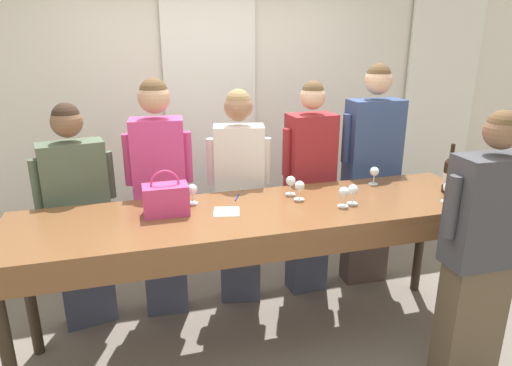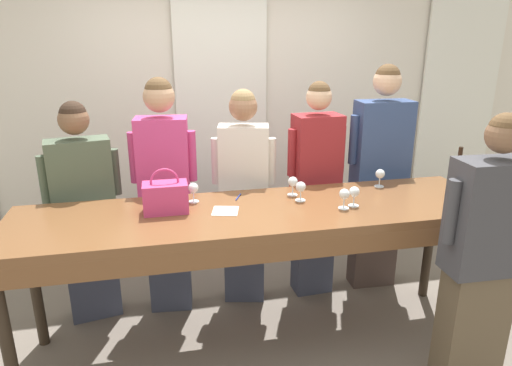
{
  "view_description": "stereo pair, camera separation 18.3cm",
  "coord_description": "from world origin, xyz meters",
  "px_view_note": "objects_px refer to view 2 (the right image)",
  "views": [
    {
      "loc": [
        -0.76,
        -2.58,
        2.07
      ],
      "look_at": [
        0.0,
        0.08,
        1.15
      ],
      "focal_mm": 32.0,
      "sensor_mm": 36.0,
      "label": 1
    },
    {
      "loc": [
        -0.58,
        -2.62,
        2.07
      ],
      "look_at": [
        0.0,
        0.08,
        1.15
      ],
      "focal_mm": 32.0,
      "sensor_mm": 36.0,
      "label": 2
    }
  ],
  "objects_px": {
    "wine_glass_front_mid": "(293,182)",
    "guest_pink_top": "(165,193)",
    "wine_glass_center_right": "(301,188)",
    "guest_striped_shirt": "(315,189)",
    "wine_glass_center_left": "(344,195)",
    "host_pouring": "(482,262)",
    "wine_glass_front_left": "(354,193)",
    "guest_navy_coat": "(379,177)",
    "wine_glass_center_mid": "(380,175)",
    "handbag": "(166,197)",
    "wine_glass_back_left": "(193,189)",
    "guest_olive_jacket": "(85,211)",
    "guest_cream_sweater": "(244,194)",
    "tasting_bar": "(259,224)",
    "wine_glass_front_right": "(454,193)",
    "wine_bottle": "(457,178)"
  },
  "relations": [
    {
      "from": "guest_pink_top",
      "to": "wine_bottle",
      "type": "bearing_deg",
      "value": -18.25
    },
    {
      "from": "guest_olive_jacket",
      "to": "wine_bottle",
      "type": "bearing_deg",
      "value": -14.29
    },
    {
      "from": "guest_pink_top",
      "to": "guest_striped_shirt",
      "type": "height_order",
      "value": "guest_pink_top"
    },
    {
      "from": "handbag",
      "to": "host_pouring",
      "type": "xyz_separation_m",
      "value": [
        1.69,
        -0.76,
        -0.24
      ]
    },
    {
      "from": "wine_glass_front_left",
      "to": "guest_cream_sweater",
      "type": "distance_m",
      "value": 0.92
    },
    {
      "from": "wine_glass_front_mid",
      "to": "guest_pink_top",
      "type": "bearing_deg",
      "value": 155.82
    },
    {
      "from": "guest_pink_top",
      "to": "guest_cream_sweater",
      "type": "distance_m",
      "value": 0.59
    },
    {
      "from": "tasting_bar",
      "to": "wine_glass_center_mid",
      "type": "distance_m",
      "value": 1.01
    },
    {
      "from": "handbag",
      "to": "guest_cream_sweater",
      "type": "relative_size",
      "value": 0.17
    },
    {
      "from": "wine_glass_front_left",
      "to": "guest_navy_coat",
      "type": "distance_m",
      "value": 0.85
    },
    {
      "from": "wine_glass_center_mid",
      "to": "wine_glass_back_left",
      "type": "bearing_deg",
      "value": -178.69
    },
    {
      "from": "guest_navy_coat",
      "to": "host_pouring",
      "type": "bearing_deg",
      "value": -90.37
    },
    {
      "from": "handbag",
      "to": "guest_cream_sweater",
      "type": "height_order",
      "value": "guest_cream_sweater"
    },
    {
      "from": "wine_glass_center_left",
      "to": "host_pouring",
      "type": "relative_size",
      "value": 0.08
    },
    {
      "from": "wine_glass_center_right",
      "to": "guest_striped_shirt",
      "type": "relative_size",
      "value": 0.08
    },
    {
      "from": "wine_bottle",
      "to": "handbag",
      "type": "height_order",
      "value": "wine_bottle"
    },
    {
      "from": "wine_glass_center_mid",
      "to": "guest_navy_coat",
      "type": "xyz_separation_m",
      "value": [
        0.17,
        0.34,
        -0.13
      ]
    },
    {
      "from": "tasting_bar",
      "to": "host_pouring",
      "type": "bearing_deg",
      "value": -30.36
    },
    {
      "from": "tasting_bar",
      "to": "guest_olive_jacket",
      "type": "bearing_deg",
      "value": 151.4
    },
    {
      "from": "guest_olive_jacket",
      "to": "guest_pink_top",
      "type": "bearing_deg",
      "value": 0.0
    },
    {
      "from": "wine_glass_front_mid",
      "to": "host_pouring",
      "type": "relative_size",
      "value": 0.08
    },
    {
      "from": "guest_striped_shirt",
      "to": "host_pouring",
      "type": "height_order",
      "value": "guest_striped_shirt"
    },
    {
      "from": "wine_glass_back_left",
      "to": "guest_cream_sweater",
      "type": "bearing_deg",
      "value": 42.62
    },
    {
      "from": "wine_glass_center_mid",
      "to": "guest_striped_shirt",
      "type": "relative_size",
      "value": 0.08
    },
    {
      "from": "wine_bottle",
      "to": "wine_glass_center_right",
      "type": "distance_m",
      "value": 1.07
    },
    {
      "from": "tasting_bar",
      "to": "guest_navy_coat",
      "type": "xyz_separation_m",
      "value": [
        1.13,
        0.62,
        0.05
      ]
    },
    {
      "from": "wine_glass_center_right",
      "to": "wine_glass_back_left",
      "type": "height_order",
      "value": "same"
    },
    {
      "from": "tasting_bar",
      "to": "wine_glass_front_right",
      "type": "distance_m",
      "value": 1.26
    },
    {
      "from": "handbag",
      "to": "guest_pink_top",
      "type": "relative_size",
      "value": 0.16
    },
    {
      "from": "wine_glass_front_left",
      "to": "guest_olive_jacket",
      "type": "relative_size",
      "value": 0.08
    },
    {
      "from": "wine_glass_center_mid",
      "to": "guest_pink_top",
      "type": "relative_size",
      "value": 0.07
    },
    {
      "from": "guest_cream_sweater",
      "to": "guest_striped_shirt",
      "type": "bearing_deg",
      "value": -0.0
    },
    {
      "from": "wine_glass_center_left",
      "to": "wine_glass_back_left",
      "type": "height_order",
      "value": "same"
    },
    {
      "from": "wine_glass_front_mid",
      "to": "guest_pink_top",
      "type": "relative_size",
      "value": 0.07
    },
    {
      "from": "guest_cream_sweater",
      "to": "wine_glass_front_mid",
      "type": "bearing_deg",
      "value": -54.99
    },
    {
      "from": "wine_glass_front_left",
      "to": "handbag",
      "type": "bearing_deg",
      "value": 172.64
    },
    {
      "from": "tasting_bar",
      "to": "wine_glass_front_right",
      "type": "height_order",
      "value": "wine_glass_front_right"
    },
    {
      "from": "wine_glass_center_right",
      "to": "host_pouring",
      "type": "distance_m",
      "value": 1.15
    },
    {
      "from": "guest_pink_top",
      "to": "guest_cream_sweater",
      "type": "relative_size",
      "value": 1.06
    },
    {
      "from": "wine_glass_center_right",
      "to": "guest_pink_top",
      "type": "distance_m",
      "value": 1.02
    },
    {
      "from": "wine_glass_front_left",
      "to": "wine_glass_back_left",
      "type": "height_order",
      "value": "same"
    },
    {
      "from": "guest_olive_jacket",
      "to": "wine_glass_front_right",
      "type": "bearing_deg",
      "value": -18.77
    },
    {
      "from": "wine_glass_center_right",
      "to": "tasting_bar",
      "type": "bearing_deg",
      "value": -158.46
    },
    {
      "from": "wine_glass_center_left",
      "to": "wine_glass_front_left",
      "type": "bearing_deg",
      "value": 19.34
    },
    {
      "from": "wine_glass_front_right",
      "to": "host_pouring",
      "type": "xyz_separation_m",
      "value": [
        -0.11,
        -0.47,
        -0.23
      ]
    },
    {
      "from": "guest_striped_shirt",
      "to": "guest_pink_top",
      "type": "bearing_deg",
      "value": 180.0
    },
    {
      "from": "handbag",
      "to": "guest_cream_sweater",
      "type": "distance_m",
      "value": 0.81
    },
    {
      "from": "wine_glass_center_right",
      "to": "guest_olive_jacket",
      "type": "xyz_separation_m",
      "value": [
        -1.45,
        0.5,
        -0.24
      ]
    },
    {
      "from": "wine_glass_center_left",
      "to": "handbag",
      "type": "bearing_deg",
      "value": 170.7
    },
    {
      "from": "wine_glass_center_mid",
      "to": "guest_pink_top",
      "type": "distance_m",
      "value": 1.57
    }
  ]
}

